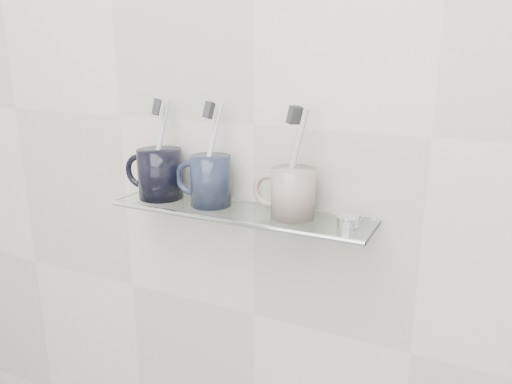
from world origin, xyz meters
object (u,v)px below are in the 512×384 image
Objects in this scene: mug_left at (160,174)px; mug_right at (293,193)px; shelf_glass at (239,212)px; mug_center at (211,181)px.

mug_left is 0.28m from mug_right.
mug_left is at bearing 178.40° from shelf_glass.
mug_left is at bearing 170.49° from mug_right.
mug_center reaches higher than mug_right.
shelf_glass is at bearing 23.39° from mug_left.
mug_left reaches higher than mug_right.
mug_right is (0.10, 0.00, 0.05)m from shelf_glass.
mug_center is 1.09× the size of mug_right.
mug_left is at bearing -159.88° from mug_center.
shelf_glass is 5.67× the size of mug_right.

